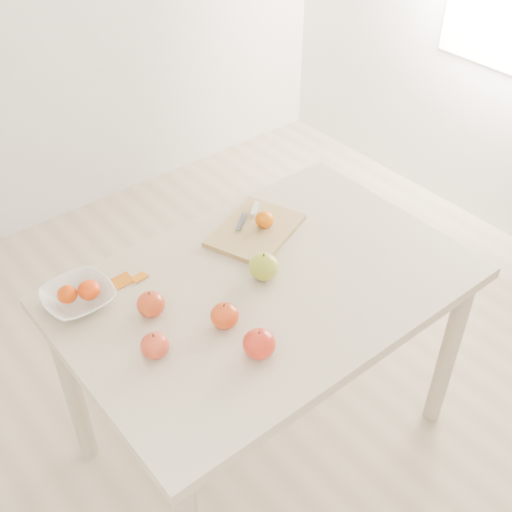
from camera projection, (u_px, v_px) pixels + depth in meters
ground at (264, 433)px, 2.38m from camera, size 3.50×3.50×0.00m
table at (266, 306)px, 1.96m from camera, size 1.20×0.80×0.75m
cutting_board at (255, 230)px, 2.08m from camera, size 0.36×0.31×0.02m
board_tangerine at (265, 219)px, 2.07m from camera, size 0.06×0.06×0.05m
fruit_bowl at (78, 298)px, 1.82m from camera, size 0.20×0.20×0.05m
bowl_tangerine_near at (67, 294)px, 1.80m from camera, size 0.06×0.06×0.05m
bowl_tangerine_far at (89, 290)px, 1.81m from camera, size 0.06×0.06×0.06m
orange_peel_a at (122, 282)px, 1.90m from camera, size 0.06×0.05×0.01m
orange_peel_b at (140, 278)px, 1.92m from camera, size 0.05×0.04×0.01m
paring_knife at (253, 211)px, 2.14m from camera, size 0.16×0.09×0.01m
apple_green at (264, 267)px, 1.89m from camera, size 0.09×0.09×0.08m
apple_red_d at (155, 346)px, 1.66m from camera, size 0.08×0.08×0.07m
apple_red_b at (225, 316)px, 1.74m from camera, size 0.08×0.08×0.07m
apple_red_c at (259, 344)px, 1.66m from camera, size 0.09×0.09×0.08m
apple_red_a at (151, 304)px, 1.78m from camera, size 0.08×0.08×0.07m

